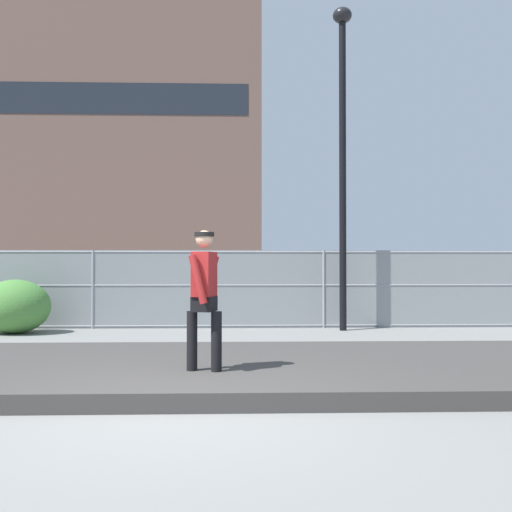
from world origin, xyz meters
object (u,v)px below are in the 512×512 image
at_px(parked_car_near, 13,288).
at_px(street_lamp, 343,131).
at_px(shrub_right, 15,307).
at_px(skateboard, 204,383).
at_px(parked_car_mid, 217,288).
at_px(skater, 204,295).

bearing_deg(parked_car_near, street_lamp, -22.19).
relative_size(street_lamp, shrub_right, 4.88).
xyz_separation_m(street_lamp, parked_car_near, (-8.85, 3.61, -3.74)).
height_order(street_lamp, parked_car_near, street_lamp).
xyz_separation_m(skateboard, shrub_right, (-4.45, 5.85, 0.53)).
xyz_separation_m(street_lamp, shrub_right, (-7.28, -0.40, -3.99)).
distance_m(parked_car_mid, shrub_right, 6.05).
distance_m(parked_car_near, parked_car_mid, 5.82).
bearing_deg(skateboard, street_lamp, 65.64).
height_order(parked_car_near, shrub_right, parked_car_near).
xyz_separation_m(skateboard, street_lamp, (2.83, 6.25, 4.52)).
bearing_deg(street_lamp, parked_car_mid, 127.86).
bearing_deg(parked_car_mid, street_lamp, -52.14).
bearing_deg(shrub_right, parked_car_near, 111.37).
bearing_deg(skateboard, shrub_right, 127.26).
height_order(skateboard, street_lamp, street_lamp).
relative_size(skateboard, skater, 0.45).
bearing_deg(parked_car_near, parked_car_mid, 2.86).
distance_m(street_lamp, shrub_right, 8.31).
distance_m(skateboard, street_lamp, 8.21).
bearing_deg(parked_car_near, skateboard, -58.59).
xyz_separation_m(skateboard, parked_car_mid, (-0.20, 10.15, 0.78)).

